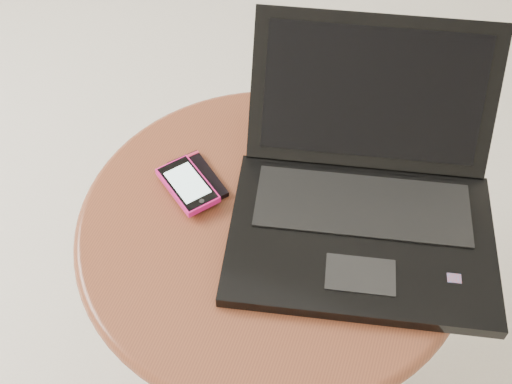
% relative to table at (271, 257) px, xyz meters
% --- Properties ---
extents(table, '(0.60, 0.60, 0.48)m').
position_rel_table_xyz_m(table, '(0.00, 0.00, 0.00)').
color(table, '#4F200E').
rests_on(table, ground).
extents(laptop, '(0.45, 0.46, 0.22)m').
position_rel_table_xyz_m(laptop, '(0.12, 0.06, 0.14)').
color(laptop, black).
rests_on(laptop, table).
extents(phone_black, '(0.12, 0.11, 0.01)m').
position_rel_table_xyz_m(phone_black, '(-0.14, 0.03, 0.11)').
color(phone_black, black).
rests_on(phone_black, table).
extents(phone_pink, '(0.12, 0.11, 0.01)m').
position_rel_table_xyz_m(phone_pink, '(-0.14, 0.01, 0.12)').
color(phone_pink, '#F01885').
rests_on(phone_pink, phone_black).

